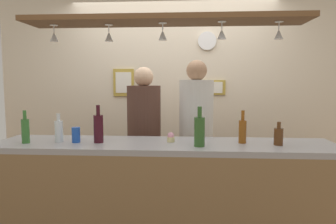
{
  "coord_description": "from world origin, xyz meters",
  "views": [
    {
      "loc": [
        0.19,
        -2.71,
        1.54
      ],
      "look_at": [
        0.0,
        0.1,
        1.24
      ],
      "focal_mm": 32.37,
      "sensor_mm": 36.0,
      "label": 1
    }
  ],
  "objects_px": {
    "bottle_beer_green_import": "(25,130)",
    "picture_frame_lower_pair": "(213,87)",
    "cupcake": "(171,137)",
    "picture_frame_caricature": "(124,83)",
    "bottle_champagne_green": "(199,131)",
    "bottle_soda_clear": "(59,130)",
    "drink_can": "(76,135)",
    "bottle_beer_amber_tall": "(242,131)",
    "person_right_white_patterned_shirt": "(196,129)",
    "bottle_beer_brown_stubby": "(279,136)",
    "bottle_wine_dark_red": "(98,128)",
    "wall_clock": "(207,41)",
    "person_middle_brown_shirt": "(144,133)"
  },
  "relations": [
    {
      "from": "bottle_wine_dark_red",
      "to": "bottle_beer_brown_stubby",
      "type": "xyz_separation_m",
      "value": [
        1.4,
        -0.01,
        -0.05
      ]
    },
    {
      "from": "bottle_beer_brown_stubby",
      "to": "bottle_beer_green_import",
      "type": "xyz_separation_m",
      "value": [
        -1.97,
        -0.05,
        0.03
      ]
    },
    {
      "from": "bottle_wine_dark_red",
      "to": "cupcake",
      "type": "xyz_separation_m",
      "value": [
        0.57,
        0.06,
        -0.08
      ]
    },
    {
      "from": "bottle_wine_dark_red",
      "to": "picture_frame_caricature",
      "type": "distance_m",
      "value": 1.48
    },
    {
      "from": "bottle_beer_green_import",
      "to": "picture_frame_caricature",
      "type": "relative_size",
      "value": 0.76
    },
    {
      "from": "person_middle_brown_shirt",
      "to": "wall_clock",
      "type": "relative_size",
      "value": 7.61
    },
    {
      "from": "bottle_wine_dark_red",
      "to": "wall_clock",
      "type": "bearing_deg",
      "value": 56.75
    },
    {
      "from": "bottle_beer_amber_tall",
      "to": "person_right_white_patterned_shirt",
      "type": "bearing_deg",
      "value": 118.48
    },
    {
      "from": "bottle_beer_amber_tall",
      "to": "picture_frame_lower_pair",
      "type": "xyz_separation_m",
      "value": [
        -0.12,
        1.38,
        0.31
      ]
    },
    {
      "from": "bottle_beer_amber_tall",
      "to": "bottle_soda_clear",
      "type": "bearing_deg",
      "value": -178.16
    },
    {
      "from": "person_middle_brown_shirt",
      "to": "bottle_beer_amber_tall",
      "type": "bearing_deg",
      "value": -36.13
    },
    {
      "from": "person_middle_brown_shirt",
      "to": "picture_frame_lower_pair",
      "type": "bearing_deg",
      "value": 44.51
    },
    {
      "from": "bottle_beer_green_import",
      "to": "picture_frame_lower_pair",
      "type": "relative_size",
      "value": 0.87
    },
    {
      "from": "bottle_beer_brown_stubby",
      "to": "picture_frame_caricature",
      "type": "height_order",
      "value": "picture_frame_caricature"
    },
    {
      "from": "bottle_wine_dark_red",
      "to": "bottle_soda_clear",
      "type": "bearing_deg",
      "value": 178.89
    },
    {
      "from": "bottle_beer_brown_stubby",
      "to": "bottle_beer_green_import",
      "type": "relative_size",
      "value": 0.69
    },
    {
      "from": "bottle_beer_amber_tall",
      "to": "bottle_soda_clear",
      "type": "relative_size",
      "value": 1.13
    },
    {
      "from": "bottle_wine_dark_red",
      "to": "bottle_soda_clear",
      "type": "relative_size",
      "value": 1.3
    },
    {
      "from": "person_middle_brown_shirt",
      "to": "bottle_beer_green_import",
      "type": "bearing_deg",
      "value": -137.87
    },
    {
      "from": "picture_frame_lower_pair",
      "to": "person_right_white_patterned_shirt",
      "type": "bearing_deg",
      "value": -106.81
    },
    {
      "from": "bottle_champagne_green",
      "to": "picture_frame_lower_pair",
      "type": "relative_size",
      "value": 1.0
    },
    {
      "from": "person_middle_brown_shirt",
      "to": "cupcake",
      "type": "relative_size",
      "value": 21.45
    },
    {
      "from": "cupcake",
      "to": "picture_frame_caricature",
      "type": "height_order",
      "value": "picture_frame_caricature"
    },
    {
      "from": "bottle_wine_dark_red",
      "to": "bottle_soda_clear",
      "type": "height_order",
      "value": "bottle_wine_dark_red"
    },
    {
      "from": "bottle_wine_dark_red",
      "to": "bottle_beer_amber_tall",
      "type": "height_order",
      "value": "bottle_wine_dark_red"
    },
    {
      "from": "person_right_white_patterned_shirt",
      "to": "bottle_beer_brown_stubby",
      "type": "relative_size",
      "value": 9.66
    },
    {
      "from": "bottle_champagne_green",
      "to": "picture_frame_lower_pair",
      "type": "distance_m",
      "value": 1.56
    },
    {
      "from": "person_middle_brown_shirt",
      "to": "bottle_beer_brown_stubby",
      "type": "xyz_separation_m",
      "value": [
        1.14,
        -0.7,
        0.11
      ]
    },
    {
      "from": "bottle_champagne_green",
      "to": "bottle_beer_green_import",
      "type": "bearing_deg",
      "value": 178.72
    },
    {
      "from": "bottle_beer_green_import",
      "to": "bottle_soda_clear",
      "type": "bearing_deg",
      "value": 15.28
    },
    {
      "from": "bottle_champagne_green",
      "to": "picture_frame_lower_pair",
      "type": "height_order",
      "value": "picture_frame_lower_pair"
    },
    {
      "from": "wall_clock",
      "to": "bottle_beer_green_import",
      "type": "bearing_deg",
      "value": -135.33
    },
    {
      "from": "bottle_soda_clear",
      "to": "drink_can",
      "type": "relative_size",
      "value": 1.89
    },
    {
      "from": "person_right_white_patterned_shirt",
      "to": "bottle_beer_amber_tall",
      "type": "bearing_deg",
      "value": -61.52
    },
    {
      "from": "cupcake",
      "to": "wall_clock",
      "type": "height_order",
      "value": "wall_clock"
    },
    {
      "from": "bottle_beer_amber_tall",
      "to": "bottle_beer_brown_stubby",
      "type": "bearing_deg",
      "value": -12.83
    },
    {
      "from": "person_right_white_patterned_shirt",
      "to": "cupcake",
      "type": "height_order",
      "value": "person_right_white_patterned_shirt"
    },
    {
      "from": "picture_frame_lower_pair",
      "to": "bottle_beer_amber_tall",
      "type": "bearing_deg",
      "value": -84.89
    },
    {
      "from": "bottle_wine_dark_red",
      "to": "picture_frame_lower_pair",
      "type": "xyz_separation_m",
      "value": [
        1.02,
        1.43,
        0.29
      ]
    },
    {
      "from": "drink_can",
      "to": "wall_clock",
      "type": "bearing_deg",
      "value": 52.14
    },
    {
      "from": "bottle_beer_green_import",
      "to": "picture_frame_lower_pair",
      "type": "bearing_deg",
      "value": 43.28
    },
    {
      "from": "bottle_soda_clear",
      "to": "wall_clock",
      "type": "bearing_deg",
      "value": 48.38
    },
    {
      "from": "bottle_wine_dark_red",
      "to": "bottle_beer_green_import",
      "type": "bearing_deg",
      "value": -173.99
    },
    {
      "from": "bottle_beer_brown_stubby",
      "to": "picture_frame_lower_pair",
      "type": "distance_m",
      "value": 1.53
    },
    {
      "from": "person_middle_brown_shirt",
      "to": "bottle_beer_brown_stubby",
      "type": "bearing_deg",
      "value": -31.57
    },
    {
      "from": "drink_can",
      "to": "bottle_champagne_green",
      "type": "bearing_deg",
      "value": -4.74
    },
    {
      "from": "picture_frame_lower_pair",
      "to": "wall_clock",
      "type": "xyz_separation_m",
      "value": [
        -0.08,
        -0.01,
        0.56
      ]
    },
    {
      "from": "person_right_white_patterned_shirt",
      "to": "picture_frame_lower_pair",
      "type": "distance_m",
      "value": 0.87
    },
    {
      "from": "cupcake",
      "to": "picture_frame_lower_pair",
      "type": "relative_size",
      "value": 0.26
    },
    {
      "from": "picture_frame_lower_pair",
      "to": "bottle_champagne_green",
      "type": "bearing_deg",
      "value": -98.21
    }
  ]
}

